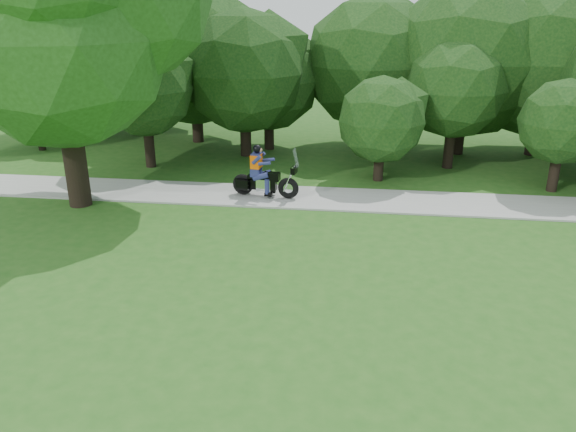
{
  "coord_description": "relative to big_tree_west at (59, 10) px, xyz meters",
  "views": [
    {
      "loc": [
        -1.89,
        -9.13,
        6.0
      ],
      "look_at": [
        -3.59,
        3.91,
        0.95
      ],
      "focal_mm": 35.0,
      "sensor_mm": 36.0,
      "label": 1
    }
  ],
  "objects": [
    {
      "name": "tree_line",
      "position": [
        9.95,
        7.58,
        -2.18
      ],
      "size": [
        39.49,
        11.89,
        7.47
      ],
      "color": "black",
      "rests_on": "ground"
    },
    {
      "name": "touring_motorcycle",
      "position": [
        5.55,
        1.04,
        -5.08
      ],
      "size": [
        2.23,
        0.84,
        1.7
      ],
      "rotation": [
        0.0,
        0.0,
        -0.13
      ],
      "color": "black",
      "rests_on": "walkway"
    },
    {
      "name": "walkway",
      "position": [
        10.54,
        1.15,
        -5.73
      ],
      "size": [
        60.0,
        2.2,
        0.06
      ],
      "primitive_type": "cube",
      "color": "gray",
      "rests_on": "ground"
    },
    {
      "name": "ground",
      "position": [
        10.54,
        -6.85,
        -5.76
      ],
      "size": [
        100.0,
        100.0,
        0.0
      ],
      "primitive_type": "plane",
      "color": "#225418",
      "rests_on": "ground"
    },
    {
      "name": "big_tree_west",
      "position": [
        0.0,
        0.0,
        0.0
      ],
      "size": [
        8.64,
        6.56,
        9.96
      ],
      "color": "black",
      "rests_on": "ground"
    }
  ]
}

